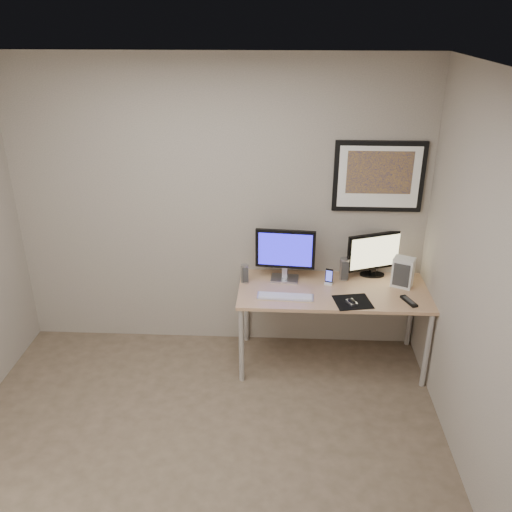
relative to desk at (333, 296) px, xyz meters
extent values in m
plane|color=brown|center=(-1.00, -1.35, -0.66)|extent=(3.60, 3.60, 0.00)
plane|color=white|center=(-1.00, -1.35, 1.94)|extent=(3.60, 3.60, 0.00)
plane|color=gray|center=(-1.00, 0.35, 0.64)|extent=(3.60, 0.00, 3.60)
plane|color=gray|center=(0.80, -1.35, 0.64)|extent=(0.00, 3.40, 3.40)
cube|color=#99734A|center=(0.00, 0.00, 0.05)|extent=(1.60, 0.70, 0.03)
cylinder|color=silver|center=(-0.76, -0.31, -0.31)|extent=(0.04, 0.04, 0.70)
cylinder|color=silver|center=(-0.76, 0.31, -0.31)|extent=(0.04, 0.04, 0.70)
cylinder|color=silver|center=(0.76, -0.31, -0.31)|extent=(0.04, 0.04, 0.70)
cylinder|color=silver|center=(0.76, 0.31, -0.31)|extent=(0.04, 0.04, 0.70)
cube|color=black|center=(0.35, 0.33, 0.96)|extent=(0.75, 0.03, 0.60)
cube|color=white|center=(0.35, 0.32, 0.96)|extent=(0.67, 0.00, 0.52)
cube|color=gold|center=(0.35, 0.31, 1.00)|extent=(0.54, 0.00, 0.36)
cube|color=#A8A7AC|center=(-0.41, 0.16, 0.07)|extent=(0.25, 0.18, 0.02)
cube|color=#A8A7AC|center=(-0.41, 0.16, 0.13)|extent=(0.05, 0.04, 0.10)
cube|color=black|center=(-0.41, 0.16, 0.36)|extent=(0.51, 0.07, 0.35)
cube|color=#150FAD|center=(-0.41, 0.14, 0.36)|extent=(0.46, 0.04, 0.29)
cube|color=black|center=(0.37, 0.28, 0.07)|extent=(0.24, 0.19, 0.02)
cube|color=black|center=(0.37, 0.28, 0.11)|extent=(0.06, 0.05, 0.05)
cube|color=black|center=(0.37, 0.28, 0.30)|extent=(0.49, 0.21, 0.33)
cube|color=#CEC28A|center=(0.37, 0.26, 0.30)|extent=(0.43, 0.17, 0.29)
cylinder|color=#A8A7AC|center=(-0.76, 0.10, 0.15)|extent=(0.08, 0.08, 0.16)
cylinder|color=#A8A7AC|center=(0.10, 0.19, 0.17)|extent=(0.09, 0.09, 0.20)
cube|color=black|center=(-0.03, 0.10, 0.14)|extent=(0.08, 0.08, 0.14)
cube|color=silver|center=(-0.41, -0.16, 0.07)|extent=(0.47, 0.15, 0.02)
cube|color=black|center=(0.14, -0.21, 0.07)|extent=(0.33, 0.30, 0.00)
ellipsoid|color=black|center=(0.13, -0.24, 0.09)|extent=(0.09, 0.11, 0.03)
cube|color=black|center=(0.59, -0.19, 0.08)|extent=(0.12, 0.19, 0.02)
cube|color=silver|center=(0.59, 0.09, 0.20)|extent=(0.20, 0.18, 0.26)
camera|label=1|loc=(-0.45, -4.07, 2.23)|focal=38.00mm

